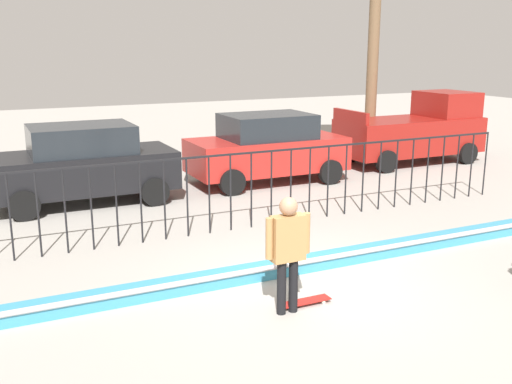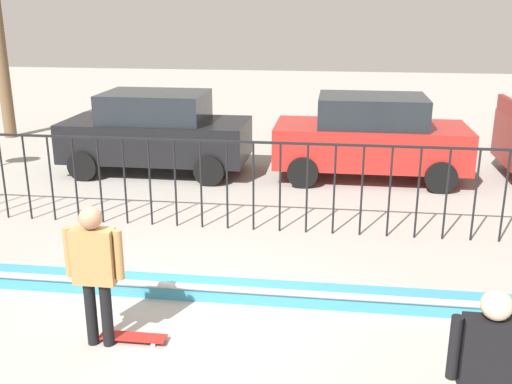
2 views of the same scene
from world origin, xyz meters
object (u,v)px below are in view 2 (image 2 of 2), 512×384
Objects in this scene: skateboard at (133,337)px; camera_operator at (489,364)px; skateboarder at (95,264)px; parked_car_black at (156,132)px; parked_car_red at (370,137)px.

camera_operator reaches higher than skateboard.
skateboarder is at bearing 43.16° from camera_operator.
skateboard is 0.48× the size of camera_operator.
skateboarder is 1.03× the size of camera_operator.
parked_car_black is (-1.54, 7.46, -0.06)m from skateboarder.
parked_car_black is (-5.52, 8.84, -0.03)m from camera_operator.
skateboarder is 0.40× the size of parked_car_red.
skateboarder is 7.62m from parked_car_black.
skateboard is (0.36, 0.10, -0.97)m from skateboarder.
skateboard is 8.15m from parked_car_red.
skateboarder is 2.14× the size of skateboard.
parked_car_black is at bearing 4.32° from camera_operator.
parked_car_red is (4.98, 0.12, 0.00)m from parked_car_black.
skateboarder is 4.21m from camera_operator.
parked_car_red is at bearing 65.53° from skateboard.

